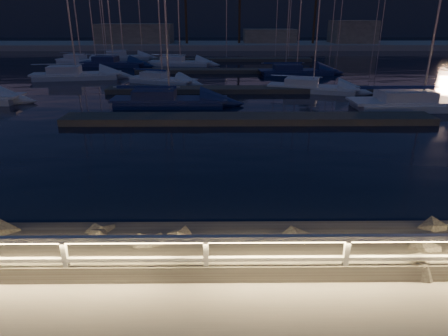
{
  "coord_description": "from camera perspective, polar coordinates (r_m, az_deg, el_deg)",
  "views": [
    {
      "loc": [
        -1.68,
        -7.27,
        5.37
      ],
      "look_at": [
        -1.58,
        4.0,
        1.05
      ],
      "focal_mm": 32.0,
      "sensor_mm": 36.0,
      "label": 1
    }
  ],
  "objects": [
    {
      "name": "floating_docks",
      "position": [
        40.22,
        1.9,
        12.7
      ],
      "size": [
        22.0,
        36.0,
        0.4
      ],
      "color": "#534D45",
      "rests_on": "ground"
    },
    {
      "name": "sailboat_i",
      "position": [
        57.73,
        -19.87,
        14.27
      ],
      "size": [
        7.25,
        4.41,
        12.06
      ],
      "rotation": [
        0.0,
        0.0,
        -0.37
      ],
      "color": "silver",
      "rests_on": "ground"
    },
    {
      "name": "riprap",
      "position": [
        10.48,
        4.7,
        -11.38
      ],
      "size": [
        38.18,
        3.19,
        1.47
      ],
      "color": "slate",
      "rests_on": "ground"
    },
    {
      "name": "sailboat_k",
      "position": [
        52.83,
        -6.49,
        14.8
      ],
      "size": [
        8.13,
        3.51,
        13.37
      ],
      "rotation": [
        0.0,
        0.0,
        -0.15
      ],
      "color": "silver",
      "rests_on": "ground"
    },
    {
      "name": "sailboat_l",
      "position": [
        44.81,
        10.06,
        13.52
      ],
      "size": [
        8.18,
        2.92,
        13.59
      ],
      "rotation": [
        0.0,
        0.0,
        0.06
      ],
      "color": "navy",
      "rests_on": "ground"
    },
    {
      "name": "harbor_water",
      "position": [
        39.04,
        1.97,
        11.61
      ],
      "size": [
        400.0,
        440.0,
        0.6
      ],
      "color": "black",
      "rests_on": "ground"
    },
    {
      "name": "sailboat_c",
      "position": [
        28.67,
        -8.22,
        9.61
      ],
      "size": [
        8.11,
        2.58,
        13.67
      ],
      "rotation": [
        0.0,
        0.0,
        -0.01
      ],
      "color": "navy",
      "rests_on": "ground"
    },
    {
      "name": "ground",
      "position": [
        9.19,
        10.49,
        -15.18
      ],
      "size": [
        400.0,
        400.0,
        0.0
      ],
      "primitive_type": "plane",
      "color": "#A8A198",
      "rests_on": "ground"
    },
    {
      "name": "sailboat_m",
      "position": [
        60.94,
        -14.36,
        15.15
      ],
      "size": [
        7.87,
        4.25,
        12.99
      ],
      "rotation": [
        0.0,
        0.0,
        0.29
      ],
      "color": "silver",
      "rests_on": "ground"
    },
    {
      "name": "sailboat_j",
      "position": [
        43.51,
        -20.62,
        12.4
      ],
      "size": [
        8.87,
        3.93,
        14.62
      ],
      "rotation": [
        0.0,
        0.0,
        0.17
      ],
      "color": "silver",
      "rests_on": "ground"
    },
    {
      "name": "sailboat_n",
      "position": [
        53.35,
        -15.71,
        14.28
      ],
      "size": [
        8.31,
        3.7,
        13.7
      ],
      "rotation": [
        0.0,
        0.0,
        -0.17
      ],
      "color": "navy",
      "rests_on": "ground"
    },
    {
      "name": "sailboat_g",
      "position": [
        34.68,
        12.25,
        11.26
      ],
      "size": [
        7.64,
        4.36,
        12.53
      ],
      "rotation": [
        0.0,
        0.0,
        -0.33
      ],
      "color": "silver",
      "rests_on": "ground"
    },
    {
      "name": "sailboat_h",
      "position": [
        30.51,
        26.01,
        8.47
      ],
      "size": [
        9.84,
        3.25,
        16.46
      ],
      "rotation": [
        0.0,
        0.0,
        0.03
      ],
      "color": "silver",
      "rests_on": "ground"
    },
    {
      "name": "sailboat_f",
      "position": [
        38.78,
        -9.01,
        12.45
      ],
      "size": [
        6.74,
        4.4,
        11.24
      ],
      "rotation": [
        0.0,
        0.0,
        -0.43
      ],
      "color": "silver",
      "rests_on": "ground"
    },
    {
      "name": "guard_rail",
      "position": [
        8.75,
        10.38,
        -11.1
      ],
      "size": [
        44.11,
        0.12,
        1.06
      ],
      "color": "silver",
      "rests_on": "ground"
    },
    {
      "name": "far_shore",
      "position": [
        81.49,
        0.58,
        17.39
      ],
      "size": [
        160.0,
        14.0,
        5.2
      ],
      "color": "#A8A198",
      "rests_on": "ground"
    },
    {
      "name": "distant_hills",
      "position": [
        142.43,
        -9.4,
        20.45
      ],
      "size": [
        230.0,
        37.5,
        18.0
      ],
      "color": "#323D4E",
      "rests_on": "ground"
    }
  ]
}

